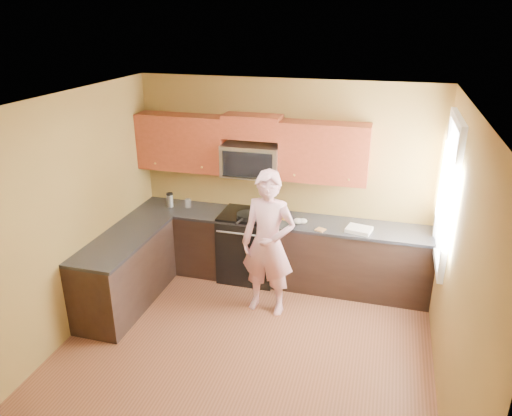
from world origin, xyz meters
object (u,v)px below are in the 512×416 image
(woman, at_px, (268,244))
(butter_tub, at_px, (285,219))
(frying_pan, at_px, (248,218))
(travel_mug, at_px, (170,207))
(microwave, at_px, (252,176))
(stove, at_px, (249,246))

(woman, bearing_deg, butter_tub, 91.89)
(frying_pan, bearing_deg, woman, -42.24)
(woman, xyz_separation_m, travel_mug, (-1.61, 0.74, 0.02))
(butter_tub, xyz_separation_m, travel_mug, (-1.65, -0.01, -0.00))
(woman, relative_size, travel_mug, 8.96)
(microwave, relative_size, frying_pan, 1.50)
(stove, distance_m, woman, 0.95)
(stove, distance_m, frying_pan, 0.50)
(frying_pan, bearing_deg, microwave, 105.99)
(butter_tub, distance_m, travel_mug, 1.65)
(frying_pan, height_order, travel_mug, travel_mug)
(frying_pan, bearing_deg, travel_mug, -176.52)
(microwave, bearing_deg, travel_mug, -175.07)
(microwave, height_order, butter_tub, microwave)
(stove, relative_size, travel_mug, 4.73)
(stove, distance_m, butter_tub, 0.66)
(microwave, distance_m, travel_mug, 1.28)
(stove, bearing_deg, frying_pan, -81.44)
(stove, xyz_separation_m, butter_tub, (0.49, 0.03, 0.45))
(woman, height_order, travel_mug, woman)
(microwave, xyz_separation_m, butter_tub, (0.49, -0.09, -0.53))
(butter_tub, bearing_deg, stove, -176.25)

